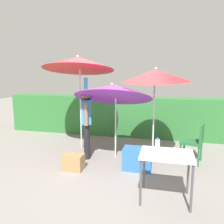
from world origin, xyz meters
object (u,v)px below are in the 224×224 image
Objects in this scene: umbrella_orange at (155,76)px; bottle_water at (157,146)px; chair_plastic at (195,140)px; cooler_box at (137,159)px; person_vendor at (86,118)px; umbrella_yellow at (114,91)px; crate_cardboard at (73,162)px; umbrella_rainbow at (79,63)px; folding_table at (166,159)px.

umbrella_orange is 8.82× the size of bottle_water.
bottle_water is at bearing -114.31° from chair_plastic.
chair_plastic is 1.39m from cooler_box.
person_vendor is at bearing 139.13° from bottle_water.
chair_plastic is at bearing 29.34° from cooler_box.
umbrella_yellow is 0.90m from person_vendor.
bottle_water reaches higher than crate_cardboard.
umbrella_orange is (1.94, -0.42, -0.30)m from umbrella_rainbow.
cooler_box is (1.27, -0.44, -0.70)m from person_vendor.
umbrella_yellow is 1.80m from crate_cardboard.
chair_plastic is 1.79m from folding_table.
person_vendor is at bearing 160.96° from cooler_box.
umbrella_orange is 3.62× the size of cooler_box.
folding_table is 3.33× the size of bottle_water.
cooler_box is at bearing -19.04° from person_vendor.
person_vendor is (-1.55, -0.14, -0.99)m from umbrella_orange.
umbrella_yellow is at bearing 55.54° from crate_cardboard.
bottle_water is (2.08, -2.02, -1.35)m from umbrella_rainbow.
crate_cardboard is 0.52× the size of folding_table.
cooler_box is (-0.28, -0.58, -1.70)m from umbrella_orange.
umbrella_rainbow is 1.35× the size of person_vendor.
crate_cardboard is (-1.57, -0.91, -1.76)m from umbrella_orange.
umbrella_rainbow is 2.01m from umbrella_orange.
cooler_box is at bearing 119.54° from folding_table.
person_vendor is 2.50m from chair_plastic.
person_vendor is (-0.62, -0.16, -0.63)m from umbrella_yellow.
umbrella_orange is 1.68m from chair_plastic.
umbrella_orange is 2.65× the size of folding_table.
bottle_water is (1.71, -0.70, 0.71)m from crate_cardboard.
chair_plastic is at bearing 21.97° from crate_cardboard.
crate_cardboard is (0.37, -1.33, -2.06)m from umbrella_rainbow.
person_vendor is at bearing -165.54° from umbrella_yellow.
crate_cardboard is at bearing -149.96° from umbrella_orange.
folding_table is (1.84, -1.44, -0.27)m from person_vendor.
bottle_water is (0.42, -1.03, 0.64)m from cooler_box.
umbrella_rainbow is 2.48m from crate_cardboard.
bottle_water is at bearing -84.99° from umbrella_orange.
umbrella_rainbow reaches higher than person_vendor.
bottle_water is at bearing -40.87° from person_vendor.
crate_cardboard is at bearing -124.46° from umbrella_yellow.
cooler_box is (0.65, -0.60, -1.34)m from umbrella_yellow.
umbrella_yellow is 8.29× the size of bottle_water.
crate_cardboard is at bearing -74.26° from umbrella_rainbow.
umbrella_yellow is at bearing 14.46° from person_vendor.
person_vendor reaches higher than crate_cardboard.
cooler_box is (1.66, -1.00, -2.00)m from umbrella_rainbow.
cooler_box is (-1.19, -0.67, -0.28)m from chair_plastic.
umbrella_yellow reaches higher than bottle_water.
umbrella_yellow is 1.60m from cooler_box.
cooler_box is 1.33m from crate_cardboard.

